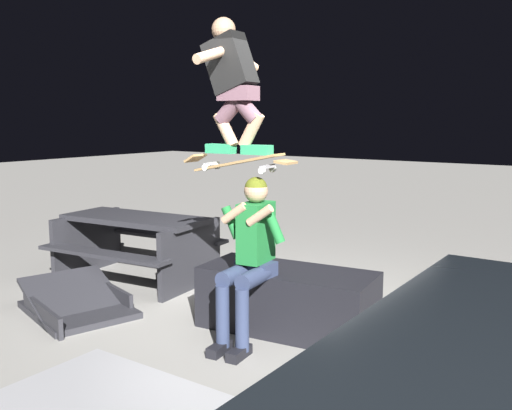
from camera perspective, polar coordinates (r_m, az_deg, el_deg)
The scene contains 7 objects.
ground_plane at distance 5.37m, azimuth 1.72°, elevation -11.56°, with size 40.00×40.00×0.00m, color gray.
ledge_box_main at distance 5.07m, azimuth 3.17°, elevation -9.53°, with size 1.53×0.66×0.55m, color black.
person_sitting_on_ledge at distance 4.66m, azimuth -0.65°, elevation -4.63°, with size 0.60×0.77×1.38m.
skateboard at distance 4.76m, azimuth -1.78°, elevation 4.30°, with size 1.03×0.27×0.17m.
skater_airborne at distance 4.79m, azimuth -2.40°, elevation 12.54°, with size 0.63×0.89×1.12m.
kicker_ramp at distance 5.81m, azimuth -17.51°, elevation -9.70°, with size 1.27×1.11×0.40m.
picnic_table_back at distance 6.68m, azimuth -12.02°, elevation -3.22°, with size 1.83×1.51×0.75m.
Camera 1 is at (-2.74, 4.22, 1.86)m, focal length 39.63 mm.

